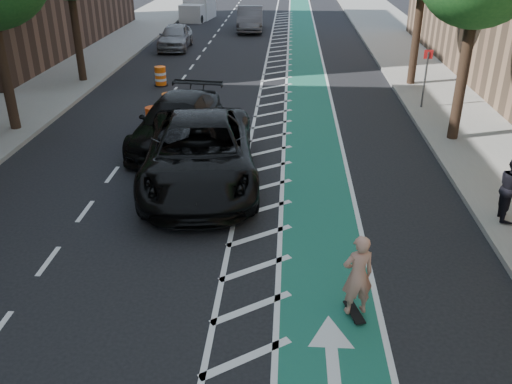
# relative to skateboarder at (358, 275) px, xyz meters

# --- Properties ---
(ground) EXTENTS (120.00, 120.00, 0.00)m
(ground) POSITION_rel_skateboarder_xyz_m (-3.50, 1.50, -0.94)
(ground) COLOR black
(ground) RESTS_ON ground
(bike_lane) EXTENTS (2.00, 90.00, 0.01)m
(bike_lane) POSITION_rel_skateboarder_xyz_m (-0.50, 11.50, -0.93)
(bike_lane) COLOR #1A5D55
(bike_lane) RESTS_ON ground
(buffer_strip) EXTENTS (1.40, 90.00, 0.01)m
(buffer_strip) POSITION_rel_skateboarder_xyz_m (-2.00, 11.50, -0.93)
(buffer_strip) COLOR silver
(buffer_strip) RESTS_ON ground
(sidewalk_right) EXTENTS (5.00, 90.00, 0.15)m
(sidewalk_right) POSITION_rel_skateboarder_xyz_m (6.00, 11.50, -0.86)
(sidewalk_right) COLOR gray
(sidewalk_right) RESTS_ON ground
(curb_right) EXTENTS (0.12, 90.00, 0.16)m
(curb_right) POSITION_rel_skateboarder_xyz_m (3.55, 11.50, -0.86)
(curb_right) COLOR gray
(curb_right) RESTS_ON ground
(curb_left) EXTENTS (0.12, 90.00, 0.16)m
(curb_left) POSITION_rel_skateboarder_xyz_m (-10.55, 11.50, -0.86)
(curb_left) COLOR gray
(curb_left) RESTS_ON ground
(sign_post) EXTENTS (0.35, 0.08, 2.47)m
(sign_post) POSITION_rel_skateboarder_xyz_m (4.10, 13.50, 0.41)
(sign_post) COLOR #4C4C4C
(sign_post) RESTS_ON ground
(skateboard) EXTENTS (0.39, 0.75, 0.10)m
(skateboard) POSITION_rel_skateboarder_xyz_m (0.00, -0.00, -0.86)
(skateboard) COLOR black
(skateboard) RESTS_ON ground
(skateboarder) EXTENTS (0.70, 0.55, 1.68)m
(skateboarder) POSITION_rel_skateboarder_xyz_m (0.00, 0.00, 0.00)
(skateboarder) COLOR tan
(skateboarder) RESTS_ON skateboard
(suv_near) EXTENTS (3.97, 7.15, 1.89)m
(suv_near) POSITION_rel_skateboarder_xyz_m (-3.90, 5.91, 0.01)
(suv_near) COLOR black
(suv_near) RESTS_ON ground
(suv_far) EXTENTS (2.91, 5.84, 1.63)m
(suv_far) POSITION_rel_skateboarder_xyz_m (-5.14, 9.00, -0.12)
(suv_far) COLOR black
(suv_far) RESTS_ON ground
(car_silver) EXTENTS (1.90, 4.47, 1.50)m
(car_silver) POSITION_rel_skateboarder_xyz_m (-8.51, 25.61, -0.18)
(car_silver) COLOR gray
(car_silver) RESTS_ON ground
(car_grey) EXTENTS (2.05, 5.25, 1.70)m
(car_grey) POSITION_rel_skateboarder_xyz_m (-4.35, 32.66, -0.08)
(car_grey) COLOR #515055
(car_grey) RESTS_ON ground
(pedestrian) EXTENTS (0.74, 0.89, 1.69)m
(pedestrian) POSITION_rel_skateboarder_xyz_m (4.20, 3.92, 0.06)
(pedestrian) COLOR black
(pedestrian) RESTS_ON sidewalk_right
(box_truck) EXTENTS (2.50, 4.56, 1.81)m
(box_truck) POSITION_rel_skateboarder_xyz_m (-9.05, 37.96, -0.10)
(box_truck) COLOR silver
(box_truck) RESTS_ON ground
(barrel_a) EXTENTS (0.74, 0.74, 1.00)m
(barrel_a) POSITION_rel_skateboarder_xyz_m (-6.23, 10.01, -0.46)
(barrel_a) COLOR #E7420C
(barrel_a) RESTS_ON ground
(barrel_b) EXTENTS (0.73, 0.73, 1.00)m
(barrel_b) POSITION_rel_skateboarder_xyz_m (-6.02, 11.85, -0.46)
(barrel_b) COLOR #DF5A0B
(barrel_b) RESTS_ON ground
(barrel_c) EXTENTS (0.67, 0.67, 0.91)m
(barrel_c) POSITION_rel_skateboarder_xyz_m (-7.50, 16.76, -0.51)
(barrel_c) COLOR #FF5F0D
(barrel_c) RESTS_ON ground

